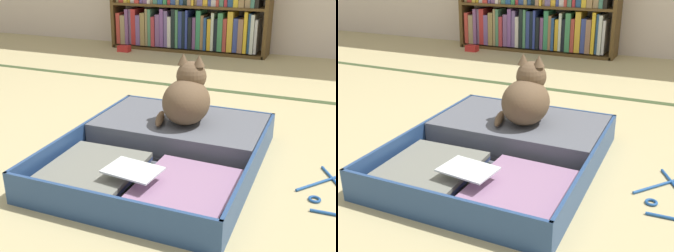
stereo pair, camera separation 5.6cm
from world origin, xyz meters
TOP-DOWN VIEW (x-y plane):
  - ground_plane at (0.00, 0.00)m, footprint 10.00×10.00m
  - tatami_border at (0.00, 1.24)m, footprint 4.80×0.05m
  - bookshelf at (-0.55, 2.26)m, footprint 1.35×0.23m
  - open_suitcase at (0.09, 0.28)m, footprint 0.71×0.87m
  - black_cat at (0.13, 0.41)m, footprint 0.24×0.23m
  - small_red_pouch at (-1.02, 2.03)m, footprint 0.10×0.07m

SIDE VIEW (x-z plane):
  - ground_plane at x=0.00m, z-range 0.00..0.00m
  - tatami_border at x=0.00m, z-range 0.00..0.00m
  - small_red_pouch at x=-1.02m, z-range 0.00..0.05m
  - open_suitcase at x=0.09m, z-range -0.01..0.10m
  - black_cat at x=0.13m, z-range 0.08..0.36m
  - bookshelf at x=-0.55m, z-range -0.02..0.73m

